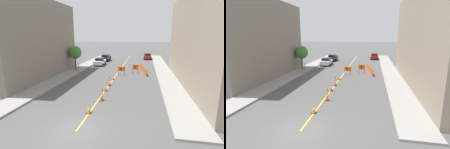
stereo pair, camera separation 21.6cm
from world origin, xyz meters
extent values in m
plane|color=#4C4C4C|center=(0.00, 0.00, 0.00)|extent=(300.00, 300.00, 0.00)
cube|color=gold|center=(0.00, 22.35, 0.00)|extent=(0.12, 44.69, 0.01)
cube|color=gray|center=(-7.71, 22.35, 0.09)|extent=(2.72, 44.69, 0.18)
cube|color=gray|center=(7.71, 22.35, 0.09)|extent=(2.72, 44.69, 0.18)
cube|color=slate|center=(-12.07, 13.29, 5.64)|extent=(6.00, 18.01, 11.28)
cube|color=gray|center=(12.07, 13.19, 5.84)|extent=(6.00, 23.44, 11.67)
cube|color=black|center=(-0.02, 2.82, 0.01)|extent=(0.42, 0.42, 0.03)
cone|color=orange|center=(-0.02, 2.82, 0.28)|extent=(0.33, 0.33, 0.51)
cylinder|color=white|center=(-0.02, 2.82, 0.34)|extent=(0.17, 0.17, 0.08)
cube|color=black|center=(0.28, 5.65, 0.01)|extent=(0.33, 0.33, 0.03)
cone|color=orange|center=(0.28, 5.65, 0.29)|extent=(0.26, 0.26, 0.52)
cylinder|color=white|center=(0.28, 5.65, 0.35)|extent=(0.14, 0.14, 0.08)
cube|color=black|center=(0.08, 8.75, 0.01)|extent=(0.37, 0.37, 0.03)
cone|color=orange|center=(0.08, 8.75, 0.38)|extent=(0.30, 0.30, 0.70)
cylinder|color=white|center=(0.08, 8.75, 0.47)|extent=(0.16, 0.16, 0.11)
cube|color=black|center=(0.05, 11.15, 0.01)|extent=(0.33, 0.33, 0.03)
cone|color=orange|center=(0.05, 11.15, 0.37)|extent=(0.27, 0.27, 0.68)
cylinder|color=white|center=(0.05, 11.15, 0.45)|extent=(0.14, 0.14, 0.11)
cube|color=black|center=(-0.01, 14.02, 0.01)|extent=(0.42, 0.42, 0.03)
cone|color=orange|center=(-0.01, 14.02, 0.29)|extent=(0.34, 0.34, 0.53)
cylinder|color=white|center=(-0.01, 14.02, 0.36)|extent=(0.18, 0.18, 0.08)
cube|color=black|center=(0.40, 5.81, 0.02)|extent=(0.33, 0.33, 0.04)
cylinder|color=#EF560C|center=(0.40, 5.81, 0.61)|extent=(0.10, 0.10, 1.14)
cylinder|color=white|center=(0.40, 5.81, 0.55)|extent=(0.12, 0.12, 0.11)
cylinder|color=white|center=(0.40, 5.81, 0.86)|extent=(0.12, 0.12, 0.11)
sphere|color=#EF560C|center=(0.40, 5.81, 1.21)|extent=(0.11, 0.11, 0.11)
cube|color=black|center=(0.12, 10.88, 0.02)|extent=(0.33, 0.33, 0.04)
cylinder|color=#EF560C|center=(0.12, 10.88, 0.63)|extent=(0.10, 0.10, 1.19)
cylinder|color=white|center=(0.12, 10.88, 0.57)|extent=(0.12, 0.12, 0.12)
cylinder|color=white|center=(0.12, 10.88, 0.89)|extent=(0.12, 0.12, 0.12)
sphere|color=#EF560C|center=(0.12, 10.88, 1.26)|extent=(0.11, 0.11, 0.11)
cube|color=#EF560C|center=(0.80, 17.36, 0.98)|extent=(1.12, 0.13, 0.67)
cube|color=black|center=(0.72, 17.32, 1.07)|extent=(0.33, 0.04, 0.33)
cube|color=black|center=(0.72, 17.32, 0.89)|extent=(0.33, 0.04, 0.33)
cylinder|color=black|center=(0.33, 17.36, 0.32)|extent=(0.06, 0.06, 0.64)
cylinder|color=black|center=(1.28, 17.36, 0.32)|extent=(0.06, 0.06, 0.64)
cube|color=#EF560C|center=(2.96, 18.56, 1.13)|extent=(1.04, 0.08, 0.78)
cube|color=black|center=(2.88, 18.52, 1.24)|extent=(0.37, 0.03, 0.37)
cube|color=black|center=(2.88, 18.52, 1.02)|extent=(0.37, 0.03, 0.37)
cylinder|color=black|center=(2.52, 18.56, 0.37)|extent=(0.06, 0.06, 0.74)
cylinder|color=black|center=(3.40, 18.56, 0.37)|extent=(0.06, 0.06, 0.74)
cube|color=#EF560C|center=(4.19, 20.30, 0.53)|extent=(1.17, 6.81, 1.05)
cylinder|color=#262626|center=(4.76, 16.89, 0.53)|extent=(0.05, 0.05, 1.05)
cylinder|color=#262626|center=(3.62, 23.70, 0.53)|extent=(0.05, 0.05, 1.05)
cube|color=silver|center=(-4.92, 25.61, 0.68)|extent=(1.88, 4.33, 0.72)
cube|color=black|center=(-4.92, 25.39, 1.31)|extent=(1.57, 1.96, 0.55)
cylinder|color=black|center=(-5.77, 26.94, 0.32)|extent=(0.23, 0.64, 0.64)
cylinder|color=black|center=(-4.06, 26.94, 0.32)|extent=(0.23, 0.64, 0.64)
cylinder|color=black|center=(-5.77, 24.28, 0.32)|extent=(0.23, 0.64, 0.64)
cylinder|color=black|center=(-4.06, 24.28, 0.32)|extent=(0.23, 0.64, 0.64)
cube|color=black|center=(-5.10, 32.12, 0.68)|extent=(2.00, 4.38, 0.72)
cube|color=black|center=(-5.10, 31.90, 1.31)|extent=(1.62, 2.01, 0.55)
cylinder|color=black|center=(-5.96, 33.45, 0.32)|extent=(0.25, 0.65, 0.64)
cylinder|color=black|center=(-4.25, 33.45, 0.32)|extent=(0.25, 0.65, 0.64)
cylinder|color=black|center=(-5.96, 30.78, 0.32)|extent=(0.25, 0.65, 0.64)
cylinder|color=black|center=(-4.25, 30.78, 0.32)|extent=(0.25, 0.65, 0.64)
cube|color=maroon|center=(5.11, 37.17, 0.68)|extent=(1.97, 4.37, 0.72)
cube|color=black|center=(5.11, 36.96, 1.31)|extent=(1.61, 1.99, 0.55)
cylinder|color=black|center=(4.26, 38.51, 0.32)|extent=(0.25, 0.65, 0.64)
cylinder|color=black|center=(5.97, 38.51, 0.32)|extent=(0.25, 0.65, 0.64)
cylinder|color=black|center=(4.26, 35.84, 0.32)|extent=(0.25, 0.65, 0.64)
cylinder|color=black|center=(5.97, 35.84, 0.32)|extent=(0.25, 0.65, 0.64)
cylinder|color=#4C4C51|center=(-6.70, 17.78, 0.77)|extent=(0.05, 0.05, 1.18)
cube|color=#565B60|center=(-6.70, 17.78, 1.46)|extent=(0.12, 0.10, 0.22)
sphere|color=#565B60|center=(-6.70, 17.78, 1.57)|extent=(0.11, 0.11, 0.11)
cylinder|color=#4C3823|center=(-7.84, 19.45, 1.30)|extent=(0.24, 0.24, 2.24)
sphere|color=#38752D|center=(-7.84, 19.45, 3.26)|extent=(2.27, 2.27, 2.27)
camera|label=1|loc=(4.31, -9.98, 6.33)|focal=28.00mm
camera|label=2|loc=(4.52, -9.94, 6.33)|focal=28.00mm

